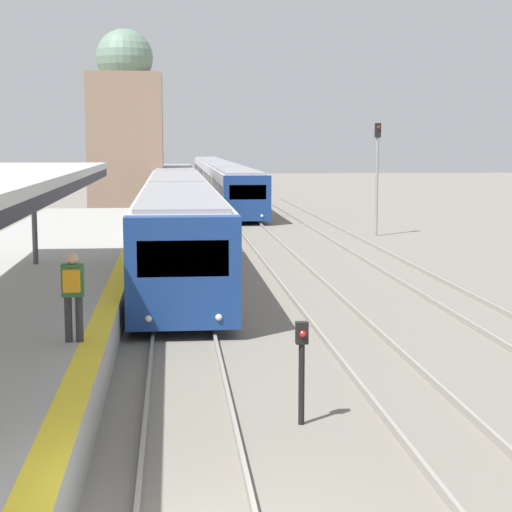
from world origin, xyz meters
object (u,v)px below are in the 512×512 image
train_far (219,176)px  person_on_platform (73,289)px  train_near (177,202)px  signal_post_near (302,361)px  signal_mast_far (377,166)px

train_far → person_on_platform: bearing=-95.7°
train_near → train_far: train_near is taller
train_far → signal_post_near: bearing=-91.9°
signal_mast_far → train_near: bearing=175.0°
signal_post_near → train_far: bearing=88.1°
person_on_platform → signal_post_near: person_on_platform is taller
signal_mast_far → train_far: bearing=99.6°
train_near → signal_post_near: train_near is taller
person_on_platform → train_near: size_ratio=0.04×
person_on_platform → signal_mast_far: signal_mast_far is taller
person_on_platform → signal_mast_far: size_ratio=0.30×
signal_post_near → train_near: bearing=93.6°
train_far → signal_mast_far: size_ratio=10.61×
train_far → signal_mast_far: 35.46m
train_near → train_far: size_ratio=0.78×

